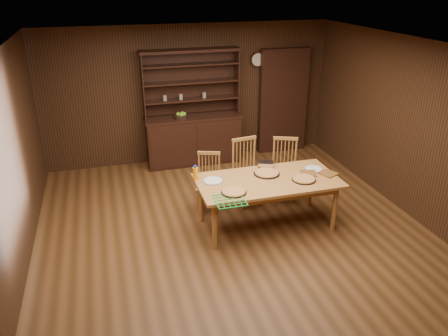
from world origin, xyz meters
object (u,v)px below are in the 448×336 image
object	(u,v)px
china_hutch	(193,133)
chair_right	(284,167)
chair_left	(209,179)
juice_bottle	(195,173)
dining_table	(268,184)
chair_center	(246,169)

from	to	relation	value
china_hutch	chair_right	distance (m)	2.15
chair_left	chair_right	world-z (taller)	chair_right
chair_right	juice_bottle	bearing A→B (deg)	-139.33
china_hutch	dining_table	size ratio (longest dim) A/B	1.08
china_hutch	juice_bottle	bearing A→B (deg)	-101.36
juice_bottle	china_hutch	bearing A→B (deg)	78.64
dining_table	chair_right	bearing A→B (deg)	52.97
chair_left	juice_bottle	distance (m)	0.71
dining_table	chair_center	bearing A→B (deg)	92.73
juice_bottle	chair_center	bearing A→B (deg)	29.64
chair_center	juice_bottle	size ratio (longest dim) A/B	4.98
dining_table	chair_center	world-z (taller)	chair_center
dining_table	chair_left	world-z (taller)	chair_left
chair_left	chair_center	xyz separation A→B (m)	(0.62, 0.03, 0.09)
chair_left	chair_center	world-z (taller)	chair_center
chair_center	chair_left	bearing A→B (deg)	174.23
china_hutch	chair_left	world-z (taller)	china_hutch
chair_left	chair_center	size ratio (longest dim) A/B	0.85
china_hutch	chair_center	distance (m)	1.88
chair_center	chair_right	size ratio (longest dim) A/B	1.05
china_hutch	chair_center	world-z (taller)	china_hutch
dining_table	juice_bottle	world-z (taller)	juice_bottle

